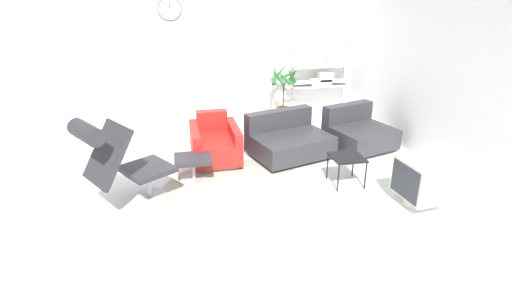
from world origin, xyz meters
The scene contains 13 objects.
ground_plane centered at (0.00, 0.00, 0.00)m, with size 12.00×12.00×0.00m, color white.
wall_back centered at (0.00, 3.26, 1.40)m, with size 12.00×0.09×2.80m.
wall_right centered at (2.94, 0.00, 1.40)m, with size 0.06×12.00×2.80m.
round_rug centered at (-0.10, -0.14, 0.00)m, with size 2.16×2.16×0.01m.
lounge_chair centered at (-1.58, -0.21, 0.71)m, with size 1.19×1.05×1.17m.
ottoman centered at (-0.67, 0.37, 0.27)m, with size 0.51×0.43×0.35m.
armchair_red centered at (-0.30, 1.01, 0.27)m, with size 0.74×0.92×0.71m.
couch_low centered at (0.87, 0.95, 0.25)m, with size 1.39×1.22×0.68m.
couch_second centered at (2.13, 1.06, 0.25)m, with size 1.17×1.15×0.68m.
side_table centered at (1.38, -0.16, 0.36)m, with size 0.43×0.43×0.40m.
crt_television centered at (2.00, -0.90, 0.33)m, with size 0.46×0.59×0.60m.
potted_plant centered at (1.29, 2.76, 0.62)m, with size 0.64×0.63×1.16m.
shelf_unit centered at (2.20, 3.00, 0.84)m, with size 1.19×0.28×1.88m.
Camera 1 is at (-0.84, -4.77, 2.56)m, focal length 28.00 mm.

